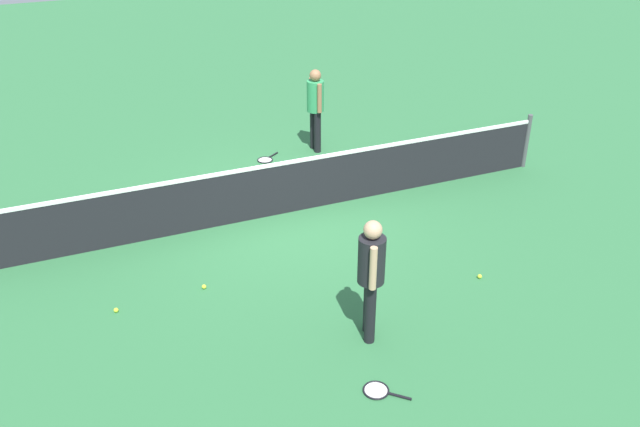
% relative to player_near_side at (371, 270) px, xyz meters
% --- Properties ---
extents(ground_plane, '(40.00, 40.00, 0.00)m').
position_rel_player_near_side_xyz_m(ground_plane, '(0.09, 3.51, -1.01)').
color(ground_plane, '#2D6B3D').
extents(court_net, '(10.09, 0.09, 1.07)m').
position_rel_player_near_side_xyz_m(court_net, '(0.09, 3.51, -0.51)').
color(court_net, '#4C4C51').
rests_on(court_net, ground_plane).
extents(player_near_side, '(0.44, 0.52, 1.70)m').
position_rel_player_near_side_xyz_m(player_near_side, '(0.00, 0.00, 0.00)').
color(player_near_side, black).
rests_on(player_near_side, ground_plane).
extents(player_far_side, '(0.34, 0.52, 1.70)m').
position_rel_player_near_side_xyz_m(player_far_side, '(1.63, 5.82, 0.00)').
color(player_far_side, black).
rests_on(player_far_side, ground_plane).
extents(tennis_racket_near_player, '(0.54, 0.52, 0.03)m').
position_rel_player_near_side_xyz_m(tennis_racket_near_player, '(-0.35, -0.97, -1.00)').
color(tennis_racket_near_player, black).
rests_on(tennis_racket_near_player, ground_plane).
extents(tennis_racket_far_player, '(0.58, 0.48, 0.03)m').
position_rel_player_near_side_xyz_m(tennis_racket_far_player, '(0.51, 5.72, -1.00)').
color(tennis_racket_far_player, black).
rests_on(tennis_racket_far_player, ground_plane).
extents(tennis_ball_by_net, '(0.07, 0.07, 0.07)m').
position_rel_player_near_side_xyz_m(tennis_ball_by_net, '(2.08, 0.55, -0.98)').
color(tennis_ball_by_net, '#C6E033').
rests_on(tennis_ball_by_net, ground_plane).
extents(tennis_ball_midcourt, '(0.07, 0.07, 0.07)m').
position_rel_player_near_side_xyz_m(tennis_ball_midcourt, '(-1.72, 1.84, -0.98)').
color(tennis_ball_midcourt, '#C6E033').
rests_on(tennis_ball_midcourt, ground_plane).
extents(tennis_ball_baseline, '(0.07, 0.07, 0.07)m').
position_rel_player_near_side_xyz_m(tennis_ball_baseline, '(-2.96, 1.75, -0.98)').
color(tennis_ball_baseline, '#C6E033').
rests_on(tennis_ball_baseline, ground_plane).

